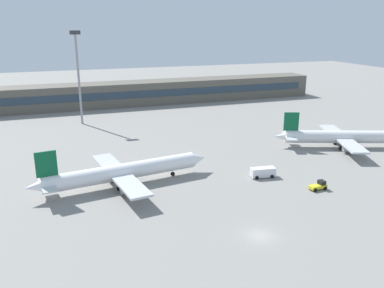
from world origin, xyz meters
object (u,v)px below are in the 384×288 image
object	(u,v)px
airplane_near	(124,172)
floodlight_tower_west	(78,72)
airplane_mid	(346,137)
baggage_tug_yellow	(319,186)
service_van_white	(263,172)

from	to	relation	value
airplane_near	floodlight_tower_west	bearing A→B (deg)	94.05
airplane_mid	floodlight_tower_west	world-z (taller)	floodlight_tower_west
airplane_mid	floodlight_tower_west	size ratio (longest dim) A/B	1.25
airplane_near	floodlight_tower_west	world-z (taller)	floodlight_tower_west
airplane_near	baggage_tug_yellow	size ratio (longest dim) A/B	10.16
service_van_white	floodlight_tower_west	world-z (taller)	floodlight_tower_west
baggage_tug_yellow	service_van_white	world-z (taller)	service_van_white
airplane_near	service_van_white	xyz separation A→B (m)	(28.46, -5.48, -1.73)
service_van_white	floodlight_tower_west	distance (m)	70.81
airplane_near	floodlight_tower_west	size ratio (longest dim) A/B	1.29
service_van_white	floodlight_tower_west	xyz separation A→B (m)	(-32.39, 61.01, 15.56)
airplane_near	floodlight_tower_west	distance (m)	57.36
airplane_mid	floodlight_tower_west	xyz separation A→B (m)	(-63.34, 49.42, 13.82)
airplane_mid	service_van_white	xyz separation A→B (m)	(-30.94, -11.59, -1.74)
floodlight_tower_west	service_van_white	bearing A→B (deg)	-62.04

